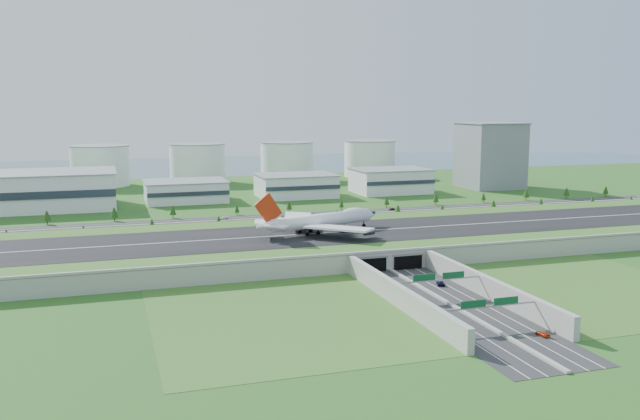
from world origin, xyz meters
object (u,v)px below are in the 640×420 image
object	(u,v)px
boeing_747	(320,220)
car_0	(397,290)
car_5	(392,209)
car_7	(224,218)
office_tower	(490,156)
car_6	(570,203)
car_4	(24,233)
car_2	(441,283)
car_3	(543,334)
car_1	(462,326)
fuel_tank_a	(100,166)

from	to	relation	value
boeing_747	car_0	world-z (taller)	boeing_747
boeing_747	car_5	distance (m)	132.03
boeing_747	car_7	world-z (taller)	boeing_747
office_tower	car_6	xyz separation A→B (m)	(1.49, -105.74, -26.61)
car_4	office_tower	bearing A→B (deg)	-83.47
car_2	car_3	world-z (taller)	car_2
office_tower	car_3	world-z (taller)	office_tower
car_4	car_6	distance (m)	362.34
car_4	car_6	bearing A→B (deg)	-99.79
boeing_747	car_3	bearing A→B (deg)	-96.42
car_6	car_4	bearing A→B (deg)	85.73
boeing_747	car_1	world-z (taller)	boeing_747
car_7	car_5	bearing A→B (deg)	87.37
car_3	car_6	xyz separation A→B (m)	(189.80, 231.54, 0.00)
car_6	car_7	size ratio (longest dim) A/B	0.96
fuel_tank_a	car_3	bearing A→B (deg)	-73.77
car_1	car_7	world-z (taller)	car_7
car_2	car_6	size ratio (longest dim) A/B	1.09
office_tower	car_6	size ratio (longest dim) A/B	9.94
boeing_747	car_7	xyz separation A→B (m)	(-31.43, 100.95, -13.48)
fuel_tank_a	car_0	bearing A→B (deg)	-74.46
office_tower	car_6	distance (m)	109.05
office_tower	car_7	world-z (taller)	office_tower
car_4	car_7	bearing A→B (deg)	-92.75
car_2	car_5	distance (m)	191.41
car_0	car_6	world-z (taller)	car_6
fuel_tank_a	car_5	bearing A→B (deg)	-47.61
car_1	car_7	xyz separation A→B (m)	(-38.09, 231.14, 0.01)
car_4	car_5	world-z (taller)	car_5
car_3	car_5	world-z (taller)	car_3
car_1	car_6	world-z (taller)	car_1
office_tower	car_2	world-z (taller)	office_tower
fuel_tank_a	car_1	size ratio (longest dim) A/B	10.02
fuel_tank_a	car_6	world-z (taller)	fuel_tank_a
boeing_747	car_6	world-z (taller)	boeing_747
fuel_tank_a	car_2	distance (m)	409.87
boeing_747	car_4	bearing A→B (deg)	132.31
fuel_tank_a	car_3	size ratio (longest dim) A/B	9.48
boeing_747	car_4	world-z (taller)	boeing_747
car_5	car_6	distance (m)	133.96
fuel_tank_a	car_1	bearing A→B (deg)	-75.71
fuel_tank_a	car_4	size ratio (longest dim) A/B	12.92
car_3	car_6	bearing A→B (deg)	-134.26
car_1	car_5	size ratio (longest dim) A/B	1.11
car_4	car_3	bearing A→B (deg)	-153.11
car_0	car_4	world-z (taller)	car_0
car_3	car_7	xyz separation A→B (m)	(-58.24, 245.53, 0.07)
office_tower	car_0	distance (m)	349.39
car_4	fuel_tank_a	bearing A→B (deg)	-20.30
car_5	car_3	bearing A→B (deg)	3.06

